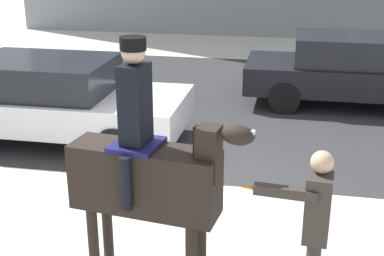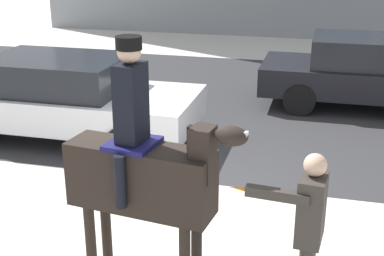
# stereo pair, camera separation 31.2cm
# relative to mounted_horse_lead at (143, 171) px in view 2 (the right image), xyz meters

# --- Properties ---
(ground_plane) EXTENTS (80.00, 80.00, 0.00)m
(ground_plane) POSITION_rel_mounted_horse_lead_xyz_m (-0.08, 2.07, -1.34)
(ground_plane) COLOR beige
(road_surface) EXTENTS (18.07, 8.50, 0.01)m
(road_surface) POSITION_rel_mounted_horse_lead_xyz_m (-0.08, 6.82, -1.33)
(road_surface) COLOR #2D2D30
(road_surface) RESTS_ON ground_plane
(mounted_horse_lead) EXTENTS (1.87, 0.65, 2.63)m
(mounted_horse_lead) POSITION_rel_mounted_horse_lead_xyz_m (0.00, 0.00, 0.00)
(mounted_horse_lead) COLOR black
(mounted_horse_lead) RESTS_ON ground_plane
(pedestrian_bystander) EXTENTS (0.86, 0.43, 1.74)m
(pedestrian_bystander) POSITION_rel_mounted_horse_lead_xyz_m (1.59, -0.16, -0.31)
(pedestrian_bystander) COLOR #332D28
(pedestrian_bystander) RESTS_ON ground_plane
(street_car_near_lane) EXTENTS (4.79, 2.03, 1.46)m
(street_car_near_lane) POSITION_rel_mounted_horse_lead_xyz_m (-2.91, 3.92, -0.58)
(street_car_near_lane) COLOR silver
(street_car_near_lane) RESTS_ON ground_plane
(street_car_far_lane) EXTENTS (4.54, 1.99, 1.50)m
(street_car_far_lane) POSITION_rel_mounted_horse_lead_xyz_m (2.53, 7.08, -0.56)
(street_car_far_lane) COLOR black
(street_car_far_lane) RESTS_ON ground_plane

